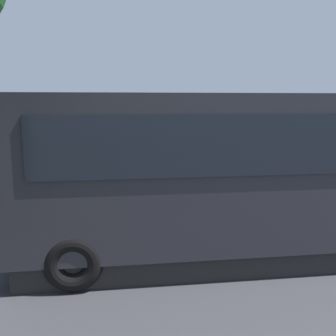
{
  "coord_description": "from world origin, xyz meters",
  "views": [
    {
      "loc": [
        3.0,
        11.71,
        3.11
      ],
      "look_at": [
        1.63,
        -0.04,
        1.1
      ],
      "focal_mm": 41.78,
      "sensor_mm": 36.0,
      "label": 1
    }
  ],
  "objects_px": {
    "spectator_left": "(201,178)",
    "stunt_motorcycle": "(96,172)",
    "spectator_far_left": "(232,181)",
    "spectator_centre": "(164,181)",
    "tour_bus": "(242,176)",
    "traffic_cone": "(160,183)",
    "parked_motorcycle_silver": "(250,204)"
  },
  "relations": [
    {
      "from": "spectator_left",
      "to": "stunt_motorcycle",
      "type": "xyz_separation_m",
      "value": [
        3.06,
        -3.9,
        -0.47
      ]
    },
    {
      "from": "spectator_far_left",
      "to": "stunt_motorcycle",
      "type": "bearing_deg",
      "value": -44.94
    },
    {
      "from": "spectator_centre",
      "to": "stunt_motorcycle",
      "type": "relative_size",
      "value": 0.88
    },
    {
      "from": "tour_bus",
      "to": "stunt_motorcycle",
      "type": "relative_size",
      "value": 4.57
    },
    {
      "from": "tour_bus",
      "to": "spectator_far_left",
      "type": "relative_size",
      "value": 5.61
    },
    {
      "from": "tour_bus",
      "to": "traffic_cone",
      "type": "distance_m",
      "value": 6.1
    },
    {
      "from": "spectator_far_left",
      "to": "spectator_centre",
      "type": "relative_size",
      "value": 0.93
    },
    {
      "from": "tour_bus",
      "to": "stunt_motorcycle",
      "type": "height_order",
      "value": "tour_bus"
    },
    {
      "from": "spectator_centre",
      "to": "traffic_cone",
      "type": "xyz_separation_m",
      "value": [
        -0.21,
        -3.31,
        -0.77
      ]
    },
    {
      "from": "spectator_far_left",
      "to": "stunt_motorcycle",
      "type": "xyz_separation_m",
      "value": [
        3.93,
        -3.92,
        -0.37
      ]
    },
    {
      "from": "stunt_motorcycle",
      "to": "parked_motorcycle_silver",
      "type": "bearing_deg",
      "value": 132.98
    },
    {
      "from": "spectator_left",
      "to": "spectator_far_left",
      "type": "bearing_deg",
      "value": 178.71
    },
    {
      "from": "traffic_cone",
      "to": "spectator_far_left",
      "type": "bearing_deg",
      "value": 119.15
    },
    {
      "from": "spectator_centre",
      "to": "traffic_cone",
      "type": "bearing_deg",
      "value": -93.6
    },
    {
      "from": "spectator_far_left",
      "to": "spectator_centre",
      "type": "bearing_deg",
      "value": 7.4
    },
    {
      "from": "spectator_far_left",
      "to": "traffic_cone",
      "type": "bearing_deg",
      "value": -60.85
    },
    {
      "from": "parked_motorcycle_silver",
      "to": "spectator_far_left",
      "type": "bearing_deg",
      "value": -63.41
    },
    {
      "from": "spectator_far_left",
      "to": "spectator_left",
      "type": "height_order",
      "value": "spectator_left"
    },
    {
      "from": "spectator_far_left",
      "to": "stunt_motorcycle",
      "type": "relative_size",
      "value": 0.82
    },
    {
      "from": "spectator_centre",
      "to": "parked_motorcycle_silver",
      "type": "height_order",
      "value": "spectator_centre"
    },
    {
      "from": "spectator_far_left",
      "to": "stunt_motorcycle",
      "type": "height_order",
      "value": "spectator_far_left"
    },
    {
      "from": "tour_bus",
      "to": "spectator_far_left",
      "type": "distance_m",
      "value": 2.93
    },
    {
      "from": "parked_motorcycle_silver",
      "to": "tour_bus",
      "type": "bearing_deg",
      "value": 66.64
    },
    {
      "from": "spectator_left",
      "to": "spectator_centre",
      "type": "xyz_separation_m",
      "value": [
        1.05,
        0.27,
        -0.0
      ]
    },
    {
      "from": "stunt_motorcycle",
      "to": "spectator_left",
      "type": "bearing_deg",
      "value": 128.14
    },
    {
      "from": "parked_motorcycle_silver",
      "to": "traffic_cone",
      "type": "xyz_separation_m",
      "value": [
        2.03,
        -3.7,
        -0.18
      ]
    },
    {
      "from": "spectator_far_left",
      "to": "parked_motorcycle_silver",
      "type": "bearing_deg",
      "value": 116.59
    },
    {
      "from": "tour_bus",
      "to": "spectator_left",
      "type": "bearing_deg",
      "value": -84.76
    },
    {
      "from": "tour_bus",
      "to": "spectator_left",
      "type": "height_order",
      "value": "tour_bus"
    },
    {
      "from": "tour_bus",
      "to": "spectator_left",
      "type": "distance_m",
      "value": 2.87
    },
    {
      "from": "tour_bus",
      "to": "spectator_centre",
      "type": "xyz_separation_m",
      "value": [
        1.31,
        -2.54,
        -0.57
      ]
    },
    {
      "from": "spectator_far_left",
      "to": "parked_motorcycle_silver",
      "type": "xyz_separation_m",
      "value": [
        -0.32,
        0.64,
        -0.5
      ]
    }
  ]
}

